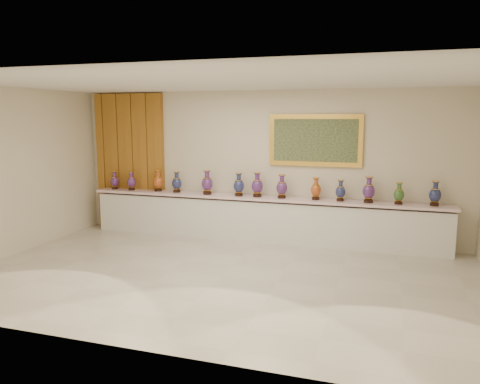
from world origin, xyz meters
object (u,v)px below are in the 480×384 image
at_px(vase_0, 115,181).
at_px(vase_1, 131,182).
at_px(counter, 260,219).
at_px(vase_2, 158,182).

xyz_separation_m(vase_0, vase_1, (0.43, -0.01, 0.00)).
relative_size(counter, vase_0, 18.35).
bearing_deg(vase_0, vase_2, 1.71).
relative_size(counter, vase_2, 16.02).
height_order(vase_0, vase_1, vase_1).
bearing_deg(vase_1, vase_2, 4.17).
distance_m(vase_1, vase_2, 0.62).
xyz_separation_m(counter, vase_0, (-3.33, -0.02, 0.64)).
height_order(vase_0, vase_2, vase_2).
height_order(vase_1, vase_2, vase_2).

